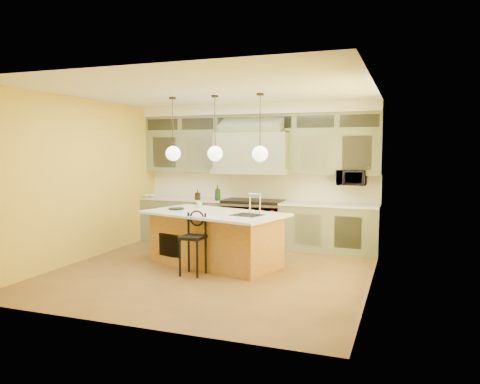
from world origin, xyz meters
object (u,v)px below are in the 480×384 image
at_px(range, 253,223).
at_px(microwave, 352,178).
at_px(counter_stool, 193,239).
at_px(kitchen_island, 216,238).

relative_size(range, microwave, 2.21).
relative_size(counter_stool, microwave, 1.88).
height_order(kitchen_island, counter_stool, kitchen_island).
height_order(range, counter_stool, counter_stool).
bearing_deg(kitchen_island, counter_stool, -80.88).
distance_m(kitchen_island, microwave, 2.92).
xyz_separation_m(range, kitchen_island, (-0.12, -1.70, -0.01)).
xyz_separation_m(range, counter_stool, (-0.20, -2.42, 0.09)).
bearing_deg(range, counter_stool, -94.76).
distance_m(range, counter_stool, 2.43).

